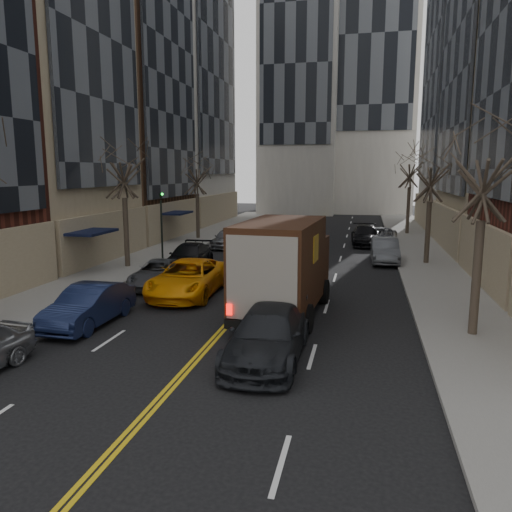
{
  "coord_description": "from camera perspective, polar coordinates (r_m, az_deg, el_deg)",
  "views": [
    {
      "loc": [
        4.95,
        -7.0,
        5.79
      ],
      "look_at": [
        0.51,
        13.39,
        2.2
      ],
      "focal_mm": 35.0,
      "sensor_mm": 36.0,
      "label": 1
    }
  ],
  "objects": [
    {
      "name": "ground",
      "position": [
        10.34,
        -20.91,
        -24.97
      ],
      "size": [
        160.0,
        160.0,
        0.0
      ],
      "primitive_type": "plane",
      "color": "black",
      "rests_on": "ground"
    },
    {
      "name": "sidewalk_left",
      "position": [
        37.19,
        -9.9,
        0.77
      ],
      "size": [
        4.0,
        66.0,
        0.15
      ],
      "primitive_type": "cube",
      "color": "slate",
      "rests_on": "ground"
    },
    {
      "name": "sidewalk_right",
      "position": [
        34.71,
        18.81,
        -0.24
      ],
      "size": [
        4.0,
        66.0,
        0.15
      ],
      "primitive_type": "cube",
      "color": "slate",
      "rests_on": "ground"
    },
    {
      "name": "streetwall_left",
      "position": [
        44.54,
        -17.91,
        21.98
      ],
      "size": [
        14.0,
        49.5,
        36.0
      ],
      "color": "#562319",
      "rests_on": "ground"
    },
    {
      "name": "tree_lf_mid",
      "position": [
        30.31,
        -14.97,
        10.96
      ],
      "size": [
        3.2,
        3.2,
        8.91
      ],
      "color": "#382D23",
      "rests_on": "sidewalk_left"
    },
    {
      "name": "tree_lf_far",
      "position": [
        42.3,
        -6.79,
        10.01
      ],
      "size": [
        3.2,
        3.2,
        8.12
      ],
      "color": "#382D23",
      "rests_on": "sidewalk_left"
    },
    {
      "name": "tree_rt_near",
      "position": [
        18.42,
        24.82,
        10.95
      ],
      "size": [
        3.2,
        3.2,
        8.71
      ],
      "color": "#382D23",
      "rests_on": "sidewalk_right"
    },
    {
      "name": "tree_rt_mid",
      "position": [
        32.23,
        19.45,
        9.89
      ],
      "size": [
        3.2,
        3.2,
        8.32
      ],
      "color": "#382D23",
      "rests_on": "sidewalk_right"
    },
    {
      "name": "tree_rt_far",
      "position": [
        47.17,
        17.26,
        10.48
      ],
      "size": [
        3.2,
        3.2,
        9.11
      ],
      "color": "#382D23",
      "rests_on": "sidewalk_right"
    },
    {
      "name": "traffic_signal",
      "position": [
        31.66,
        -10.76,
        4.2
      ],
      "size": [
        0.29,
        0.26,
        4.7
      ],
      "color": "black",
      "rests_on": "sidewalk_left"
    },
    {
      "name": "ups_truck",
      "position": [
        19.83,
        3.2,
        -1.38
      ],
      "size": [
        3.28,
        7.27,
        3.89
      ],
      "rotation": [
        0.0,
        0.0,
        -0.07
      ],
      "color": "black",
      "rests_on": "ground"
    },
    {
      "name": "observer_sedan",
      "position": [
        15.55,
        1.37,
        -9.04
      ],
      "size": [
        2.19,
        5.37,
        1.56
      ],
      "rotation": [
        0.0,
        0.0,
        -0.0
      ],
      "color": "black",
      "rests_on": "ground"
    },
    {
      "name": "taxi",
      "position": [
        23.55,
        -7.75,
        -2.51
      ],
      "size": [
        2.87,
        5.97,
        1.64
      ],
      "primitive_type": "imported",
      "rotation": [
        0.0,
        0.0,
        0.03
      ],
      "color": "orange",
      "rests_on": "ground"
    },
    {
      "name": "pedestrian",
      "position": [
        25.08,
        -2.24,
        -1.43
      ],
      "size": [
        0.55,
        0.74,
        1.85
      ],
      "primitive_type": "imported",
      "rotation": [
        0.0,
        0.0,
        1.4
      ],
      "color": "black",
      "rests_on": "ground"
    },
    {
      "name": "parked_lf_b",
      "position": [
        19.93,
        -18.56,
        -5.38
      ],
      "size": [
        1.67,
        4.63,
        1.52
      ],
      "primitive_type": "imported",
      "rotation": [
        0.0,
        0.0,
        -0.01
      ],
      "color": "#111937",
      "rests_on": "ground"
    },
    {
      "name": "parked_lf_c",
      "position": [
        25.65,
        -11.06,
        -1.97
      ],
      "size": [
        2.72,
        4.93,
        1.31
      ],
      "primitive_type": "imported",
      "rotation": [
        0.0,
        0.0,
        0.12
      ],
      "color": "#484A4F",
      "rests_on": "ground"
    },
    {
      "name": "parked_lf_d",
      "position": [
        29.71,
        -7.67,
        -0.11
      ],
      "size": [
        2.43,
        5.25,
        1.49
      ],
      "primitive_type": "imported",
      "rotation": [
        0.0,
        0.0,
        0.07
      ],
      "color": "black",
      "rests_on": "ground"
    },
    {
      "name": "parked_lf_e",
      "position": [
        37.79,
        -3.25,
        2.04
      ],
      "size": [
        2.04,
        4.38,
        1.45
      ],
      "primitive_type": "imported",
      "rotation": [
        0.0,
        0.0,
        -0.08
      ],
      "color": "#989B9F",
      "rests_on": "ground"
    },
    {
      "name": "parked_rt_a",
      "position": [
        32.68,
        14.51,
        0.61
      ],
      "size": [
        1.74,
        4.71,
        1.54
      ],
      "primitive_type": "imported",
      "rotation": [
        0.0,
        0.0,
        0.02
      ],
      "color": "#4E5156",
      "rests_on": "ground"
    },
    {
      "name": "parked_rt_b",
      "position": [
        39.84,
        14.14,
        2.13
      ],
      "size": [
        2.64,
        5.19,
        1.4
      ],
      "primitive_type": "imported",
      "rotation": [
        0.0,
        0.0,
        -0.06
      ],
      "color": "#AAADB1",
      "rests_on": "ground"
    },
    {
      "name": "parked_rt_c",
      "position": [
        40.0,
        12.41,
        2.31
      ],
      "size": [
        2.41,
        5.38,
        1.53
      ],
      "primitive_type": "imported",
      "rotation": [
        0.0,
        0.0,
        0.05
      ],
      "color": "black",
      "rests_on": "ground"
    }
  ]
}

